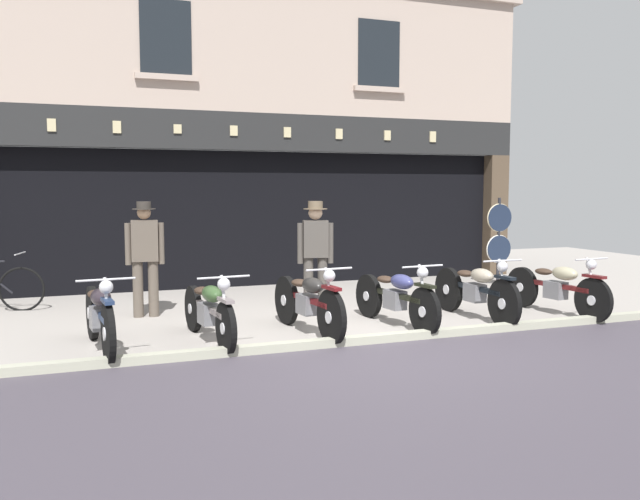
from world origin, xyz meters
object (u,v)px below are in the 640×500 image
motorcycle_center_left (308,301)px  salesman_left (145,253)px  motorcycle_far_left (100,314)px  advert_board_near (170,201)px  motorcycle_left (209,309)px  motorcycle_center_right (476,290)px  motorcycle_center (396,296)px  motorcycle_right (557,287)px  shopkeeper_center (315,249)px  advert_board_far (109,198)px  tyre_sign_pole (499,235)px

motorcycle_center_left → salesman_left: salesman_left is taller
motorcycle_far_left → advert_board_near: size_ratio=2.20×
motorcycle_left → motorcycle_center_right: (3.90, 0.08, 0.02)m
motorcycle_center → motorcycle_center_right: (1.31, 0.03, 0.01)m
motorcycle_far_left → motorcycle_center_left: bearing=175.5°
motorcycle_right → motorcycle_left: bearing=-5.8°
motorcycle_center_left → motorcycle_center: motorcycle_center_left is taller
motorcycle_right → shopkeeper_center: size_ratio=1.21×
motorcycle_center → advert_board_far: size_ratio=2.29×
shopkeeper_center → advert_board_near: size_ratio=1.85×
motorcycle_center → advert_board_near: 5.27m
advert_board_near → motorcycle_center: bearing=-62.2°
motorcycle_center_left → motorcycle_center_right: bearing=176.2°
motorcycle_left → shopkeeper_center: size_ratio=1.19×
motorcycle_center_left → tyre_sign_pole: tyre_sign_pole is taller
motorcycle_center → motorcycle_far_left: bearing=-4.9°
motorcycle_center_left → salesman_left: size_ratio=1.21×
motorcycle_far_left → motorcycle_right: motorcycle_far_left is taller
motorcycle_center_left → motorcycle_center_right: size_ratio=1.00×
motorcycle_left → salesman_left: size_ratio=1.18×
motorcycle_center → shopkeeper_center: shopkeeper_center is taller
advert_board_near → tyre_sign_pole: bearing=-16.2°
motorcycle_right → shopkeeper_center: 3.68m
salesman_left → motorcycle_center: bearing=154.0°
motorcycle_left → shopkeeper_center: (1.99, 1.58, 0.54)m
motorcycle_center → motorcycle_right: bearing=172.6°
motorcycle_center_right → salesman_left: bearing=-23.9°
motorcycle_far_left → salesman_left: salesman_left is taller
motorcycle_center → advert_board_far: bearing=-58.1°
motorcycle_center → advert_board_far: 5.85m
motorcycle_far_left → motorcycle_center_right: (5.18, 0.08, 0.00)m
motorcycle_center_left → tyre_sign_pole: size_ratio=1.20×
motorcycle_center → motorcycle_center_right: size_ratio=0.99×
advert_board_near → advert_board_far: 1.08m
motorcycle_far_left → motorcycle_center_left: size_ratio=0.98×
motorcycle_center_right → tyre_sign_pole: tyre_sign_pole is taller
motorcycle_center_right → advert_board_far: bearing=-44.0°
motorcycle_center_left → shopkeeper_center: 1.78m
salesman_left → advert_board_far: size_ratio=1.91×
motorcycle_far_left → tyre_sign_pole: bearing=-164.3°
motorcycle_center_left → advert_board_far: bearing=-69.7°
motorcycle_far_left → salesman_left: size_ratio=1.18×
motorcycle_right → salesman_left: salesman_left is taller
motorcycle_right → advert_board_far: (-6.12, 4.62, 1.30)m
motorcycle_center_left → motorcycle_center_right: motorcycle_center_right is taller
motorcycle_center_right → advert_board_far: (-4.77, 4.50, 1.29)m
motorcycle_center → motorcycle_right: (2.66, -0.09, 0.00)m
motorcycle_left → motorcycle_center_right: motorcycle_center_right is taller
shopkeeper_center → motorcycle_center_right: bearing=155.5°
motorcycle_right → advert_board_far: bearing=-42.4°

